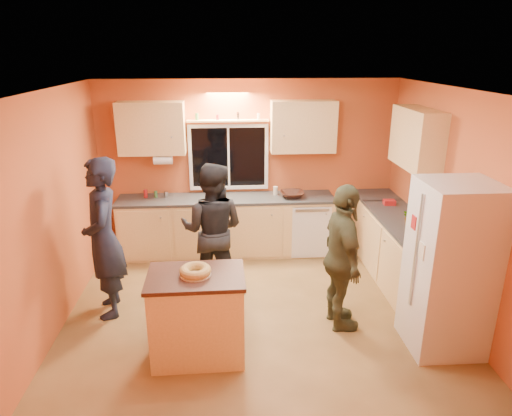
{
  "coord_description": "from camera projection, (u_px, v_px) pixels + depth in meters",
  "views": [
    {
      "loc": [
        -0.36,
        -4.81,
        2.99
      ],
      "look_at": [
        0.01,
        0.4,
        1.18
      ],
      "focal_mm": 32.0,
      "sensor_mm": 36.0,
      "label": 1
    }
  ],
  "objects": [
    {
      "name": "ground",
      "position": [
        258.0,
        310.0,
        5.54
      ],
      "size": [
        4.5,
        4.5,
        0.0
      ],
      "primitive_type": "plane",
      "color": "brown",
      "rests_on": "ground"
    },
    {
      "name": "room_shell",
      "position": [
        265.0,
        172.0,
        5.4
      ],
      "size": [
        4.54,
        4.04,
        2.61
      ],
      "color": "#B5592E",
      "rests_on": "ground"
    },
    {
      "name": "back_counter",
      "position": [
        251.0,
        225.0,
        6.99
      ],
      "size": [
        4.23,
        0.62,
        0.9
      ],
      "color": "tan",
      "rests_on": "ground"
    },
    {
      "name": "right_counter",
      "position": [
        403.0,
        254.0,
        5.99
      ],
      "size": [
        0.62,
        1.84,
        0.9
      ],
      "color": "tan",
      "rests_on": "ground"
    },
    {
      "name": "refrigerator",
      "position": [
        450.0,
        268.0,
        4.61
      ],
      "size": [
        0.72,
        0.7,
        1.8
      ],
      "primitive_type": "cube",
      "color": "silver",
      "rests_on": "ground"
    },
    {
      "name": "island",
      "position": [
        198.0,
        315.0,
        4.58
      ],
      "size": [
        0.96,
        0.66,
        0.92
      ],
      "rotation": [
        0.0,
        0.0,
        0.02
      ],
      "color": "tan",
      "rests_on": "ground"
    },
    {
      "name": "bundt_pastry",
      "position": [
        195.0,
        271.0,
        4.42
      ],
      "size": [
        0.31,
        0.31,
        0.09
      ],
      "primitive_type": "torus",
      "color": "tan",
      "rests_on": "island"
    },
    {
      "name": "person_left",
      "position": [
        104.0,
        239.0,
        5.22
      ],
      "size": [
        0.6,
        0.77,
        1.89
      ],
      "primitive_type": "imported",
      "rotation": [
        0.0,
        0.0,
        -1.34
      ],
      "color": "black",
      "rests_on": "ground"
    },
    {
      "name": "person_center",
      "position": [
        212.0,
        230.0,
        5.71
      ],
      "size": [
        0.96,
        0.83,
        1.72
      ],
      "primitive_type": "imported",
      "rotation": [
        0.0,
        0.0,
        2.91
      ],
      "color": "black",
      "rests_on": "ground"
    },
    {
      "name": "person_right",
      "position": [
        342.0,
        259.0,
        4.97
      ],
      "size": [
        0.45,
        1.0,
        1.68
      ],
      "primitive_type": "imported",
      "rotation": [
        0.0,
        0.0,
        1.61
      ],
      "color": "#393C26",
      "rests_on": "ground"
    },
    {
      "name": "mixing_bowl",
      "position": [
        292.0,
        194.0,
        6.82
      ],
      "size": [
        0.36,
        0.36,
        0.09
      ],
      "primitive_type": "imported",
      "rotation": [
        0.0,
        0.0,
        0.01
      ],
      "color": "black",
      "rests_on": "back_counter"
    },
    {
      "name": "utensil_crock",
      "position": [
        214.0,
        192.0,
        6.81
      ],
      "size": [
        0.14,
        0.14,
        0.17
      ],
      "primitive_type": "cylinder",
      "color": "beige",
      "rests_on": "back_counter"
    },
    {
      "name": "potted_plant",
      "position": [
        412.0,
        217.0,
        5.64
      ],
      "size": [
        0.26,
        0.24,
        0.27
      ],
      "primitive_type": "imported",
      "rotation": [
        0.0,
        0.0,
        0.12
      ],
      "color": "gray",
      "rests_on": "right_counter"
    },
    {
      "name": "red_box",
      "position": [
        389.0,
        202.0,
        6.49
      ],
      "size": [
        0.17,
        0.13,
        0.07
      ],
      "primitive_type": "cube",
      "rotation": [
        0.0,
        0.0,
        -0.08
      ],
      "color": "#AC1A1C",
      "rests_on": "right_counter"
    }
  ]
}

